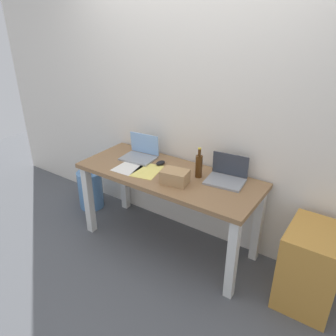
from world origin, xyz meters
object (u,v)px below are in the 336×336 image
filing_cabinet (311,267)px  desk (168,185)px  laptop_right (227,176)px  cardboard_box (175,177)px  beer_bottle (199,166)px  computer_mouse (161,163)px  laptop_left (140,154)px  water_cooler_jug (91,189)px

filing_cabinet → desk: bearing=-178.5°
laptop_right → cardboard_box: size_ratio=1.55×
desk → beer_bottle: size_ratio=6.20×
desk → computer_mouse: 0.23m
cardboard_box → filing_cabinet: bearing=7.4°
desk → filing_cabinet: bearing=1.5°
computer_mouse → cardboard_box: 0.37m
filing_cabinet → laptop_left: bearing=177.0°
water_cooler_jug → cardboard_box: bearing=-8.0°
laptop_left → cardboard_box: 0.60m
laptop_right → computer_mouse: bearing=-175.5°
laptop_left → beer_bottle: beer_bottle is taller
desk → laptop_right: size_ratio=4.93×
water_cooler_jug → filing_cabinet: bearing=-0.7°
laptop_left → computer_mouse: 0.25m
laptop_right → desk: bearing=-162.0°
laptop_right → filing_cabinet: size_ratio=0.52×
laptop_left → filing_cabinet: 1.74m
beer_bottle → laptop_left: bearing=177.4°
desk → filing_cabinet: 1.31m
desk → cardboard_box: (0.14, -0.11, 0.17)m
filing_cabinet → laptop_right: bearing=171.0°
desk → water_cooler_jug: bearing=176.8°
laptop_right → water_cooler_jug: (-1.58, -0.10, -0.58)m
filing_cabinet → water_cooler_jug: bearing=179.3°
computer_mouse → filing_cabinet: size_ratio=0.16×
laptop_left → beer_bottle: bearing=-2.6°
laptop_left → laptop_right: laptop_left is taller
cardboard_box → filing_cabinet: (1.12, 0.15, -0.49)m
laptop_left → filing_cabinet: laptop_left is taller
desk → computer_mouse: bearing=145.7°
laptop_right → filing_cabinet: 0.93m
laptop_right → cardboard_box: (-0.34, -0.27, 0.01)m
laptop_right → beer_bottle: 0.25m
computer_mouse → desk: bearing=-26.8°
desk → filing_cabinet: (1.27, 0.03, -0.33)m
laptop_left → beer_bottle: size_ratio=1.25×
desk → water_cooler_jug: desk is taller
laptop_right → cardboard_box: laptop_right is taller
laptop_right → water_cooler_jug: bearing=-176.5°
computer_mouse → water_cooler_jug: 1.10m
water_cooler_jug → beer_bottle: bearing=1.3°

